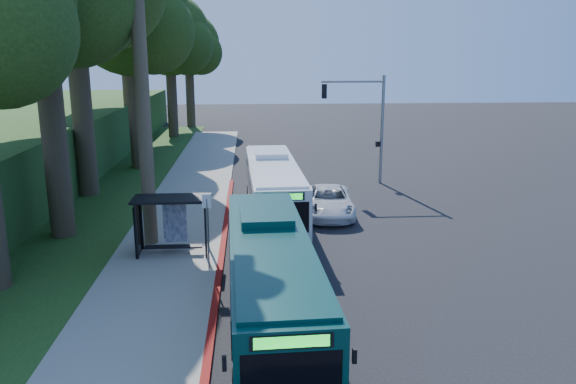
{
  "coord_description": "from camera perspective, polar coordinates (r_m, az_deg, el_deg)",
  "views": [
    {
      "loc": [
        -3.72,
        -25.66,
        8.33
      ],
      "look_at": [
        -1.91,
        1.0,
        1.71
      ],
      "focal_mm": 35.0,
      "sensor_mm": 36.0,
      "label": 1
    }
  ],
  "objects": [
    {
      "name": "white_bus",
      "position": [
        28.24,
        -1.52,
        0.19
      ],
      "size": [
        2.75,
        11.29,
        3.34
      ],
      "rotation": [
        0.0,
        0.0,
        0.03
      ],
      "color": "white",
      "rests_on": "ground"
    },
    {
      "name": "bus_shelter",
      "position": [
        23.98,
        -12.23,
        -2.2
      ],
      "size": [
        3.2,
        1.51,
        2.55
      ],
      "color": "black",
      "rests_on": "ground"
    },
    {
      "name": "grass_verge",
      "position": [
        33.09,
        -20.05,
        -1.48
      ],
      "size": [
        8.0,
        70.0,
        0.06
      ],
      "primitive_type": "cube",
      "color": "#234719",
      "rests_on": "ground"
    },
    {
      "name": "teal_bus",
      "position": [
        17.15,
        -1.8,
        -9.09
      ],
      "size": [
        2.83,
        11.3,
        3.34
      ],
      "rotation": [
        0.0,
        0.0,
        0.04
      ],
      "color": "#093430",
      "rests_on": "ground"
    },
    {
      "name": "red_curb",
      "position": [
        23.22,
        -6.85,
        -7.05
      ],
      "size": [
        0.25,
        30.0,
        0.13
      ],
      "primitive_type": "cube",
      "color": "maroon",
      "rests_on": "ground"
    },
    {
      "name": "tree_2",
      "position": [
        42.49,
        -15.62,
        16.32
      ],
      "size": [
        8.82,
        8.4,
        15.12
      ],
      "color": "#382B1E",
      "rests_on": "ground"
    },
    {
      "name": "tree_4",
      "position": [
        58.17,
        -11.88,
        15.0
      ],
      "size": [
        8.4,
        8.0,
        14.14
      ],
      "color": "#382B1E",
      "rests_on": "ground"
    },
    {
      "name": "tree_3",
      "position": [
        50.8,
        -16.18,
        17.51
      ],
      "size": [
        10.08,
        9.6,
        17.28
      ],
      "color": "#382B1E",
      "rests_on": "ground"
    },
    {
      "name": "traffic_signal_pole",
      "position": [
        36.65,
        8.02,
        7.66
      ],
      "size": [
        4.1,
        0.3,
        7.0
      ],
      "color": "gray",
      "rests_on": "ground"
    },
    {
      "name": "pickup",
      "position": [
        29.65,
        4.16,
        -0.95
      ],
      "size": [
        2.83,
        5.5,
        1.49
      ],
      "primitive_type": "imported",
      "rotation": [
        0.0,
        0.0,
        -0.07
      ],
      "color": "silver",
      "rests_on": "ground"
    },
    {
      "name": "stop_sign_pole",
      "position": [
        21.65,
        -8.19,
        -3.01
      ],
      "size": [
        0.35,
        0.06,
        3.17
      ],
      "color": "gray",
      "rests_on": "ground"
    },
    {
      "name": "tree_5",
      "position": [
        65.99,
        -10.02,
        14.26
      ],
      "size": [
        7.35,
        7.0,
        12.86
      ],
      "color": "#382B1E",
      "rests_on": "ground"
    },
    {
      "name": "sidewalk",
      "position": [
        27.2,
        -11.3,
        -4.07
      ],
      "size": [
        4.5,
        70.0,
        0.12
      ],
      "primitive_type": "cube",
      "color": "gray",
      "rests_on": "ground"
    },
    {
      "name": "ground",
      "position": [
        27.23,
        4.16,
        -3.94
      ],
      "size": [
        140.0,
        140.0,
        0.0
      ],
      "primitive_type": "plane",
      "color": "black",
      "rests_on": "ground"
    }
  ]
}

